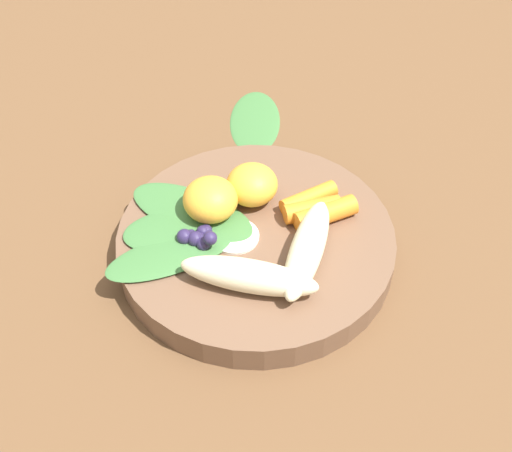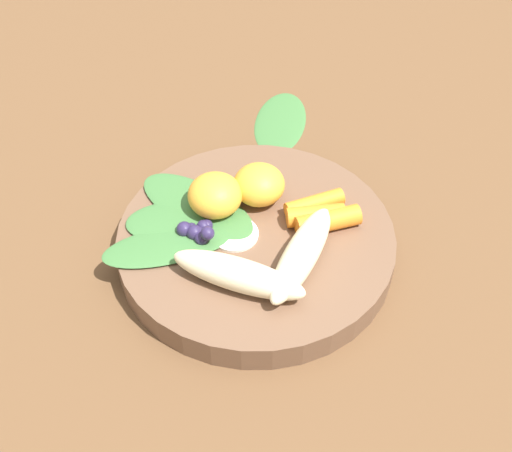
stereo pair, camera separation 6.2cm
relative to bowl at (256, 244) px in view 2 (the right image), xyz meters
The scene contains 15 objects.
ground_plane 0.01m from the bowl, ahead, with size 2.40×2.40×0.00m, color brown.
bowl is the anchor object (origin of this frame).
banana_peeled_left 0.06m from the bowl, 39.93° to the left, with size 0.12×0.03×0.03m, color beige.
banana_peeled_right 0.07m from the bowl, 19.66° to the right, with size 0.12×0.03×0.03m, color beige.
orange_segment_near 0.06m from the bowl, 134.91° to the right, with size 0.05×0.05×0.04m, color #F4A833.
orange_segment_far 0.06m from the bowl, behind, with size 0.05×0.05×0.04m, color #F4A833.
carrot_front 0.07m from the bowl, 91.79° to the left, with size 0.02×0.02×0.06m, color orange.
carrot_mid_left 0.06m from the bowl, 98.55° to the left, with size 0.02×0.02×0.05m, color orange.
carrot_mid_right 0.07m from the bowl, 113.37° to the left, with size 0.02×0.02×0.06m, color orange.
blueberry_pile 0.06m from the bowl, 90.72° to the right, with size 0.03×0.03×0.02m.
coconut_shred_patch 0.03m from the bowl, 98.51° to the right, with size 0.04×0.04×0.00m, color white.
kale_leaf_left 0.07m from the bowl, 127.45° to the right, with size 0.13×0.06×0.01m, color #3D7038.
kale_leaf_right 0.08m from the bowl, 105.96° to the right, with size 0.09×0.05×0.01m, color #3D7038.
kale_leaf_rear 0.08m from the bowl, 84.08° to the right, with size 0.12×0.05×0.01m, color #3D7038.
kale_leaf_stray 0.21m from the bowl, 166.12° to the left, with size 0.12×0.06×0.01m, color #3D7038.
Camera 2 is at (0.43, -0.04, 0.49)m, focal length 47.45 mm.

